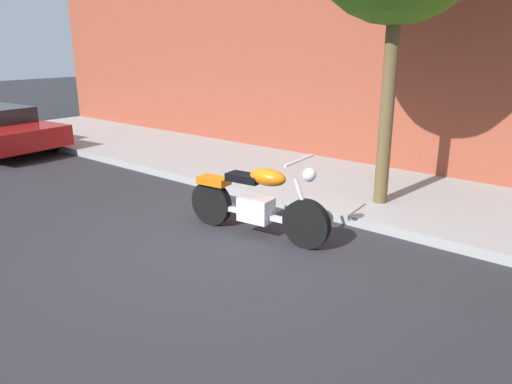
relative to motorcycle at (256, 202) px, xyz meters
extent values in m
plane|color=#28282D|center=(-0.01, -0.42, -0.46)|extent=(60.00, 60.00, 0.00)
cube|color=#9A9A9A|center=(-0.01, 2.58, -0.39)|extent=(21.62, 2.96, 0.14)
cylinder|color=black|center=(0.75, 0.07, -0.15)|extent=(0.64, 0.18, 0.63)
cylinder|color=black|center=(-0.74, -0.08, -0.15)|extent=(0.64, 0.18, 0.63)
cube|color=silver|center=(0.00, 0.00, -0.10)|extent=(0.47, 0.32, 0.32)
cube|color=silver|center=(0.00, 0.00, -0.17)|extent=(1.35, 0.22, 0.06)
ellipsoid|color=#D1660C|center=(0.18, 0.01, 0.37)|extent=(0.54, 0.31, 0.22)
cube|color=black|center=(-0.18, -0.02, 0.31)|extent=(0.50, 0.29, 0.10)
cube|color=#D1660C|center=(-0.69, -0.08, 0.19)|extent=(0.46, 0.28, 0.10)
cylinder|color=silver|center=(0.69, 0.07, 0.13)|extent=(0.27, 0.08, 0.58)
cylinder|color=silver|center=(0.63, 0.06, 0.65)|extent=(0.11, 0.70, 0.04)
sphere|color=silver|center=(0.77, 0.08, 0.49)|extent=(0.17, 0.17, 0.17)
cylinder|color=silver|center=(-0.26, 0.13, -0.20)|extent=(0.81, 0.17, 0.09)
cylinder|color=black|center=(-7.04, 0.93, -0.14)|extent=(0.66, 0.28, 0.64)
cylinder|color=brown|center=(0.83, 1.97, 1.17)|extent=(0.20, 0.20, 3.26)
camera|label=1|loc=(3.88, -4.73, 2.02)|focal=34.42mm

